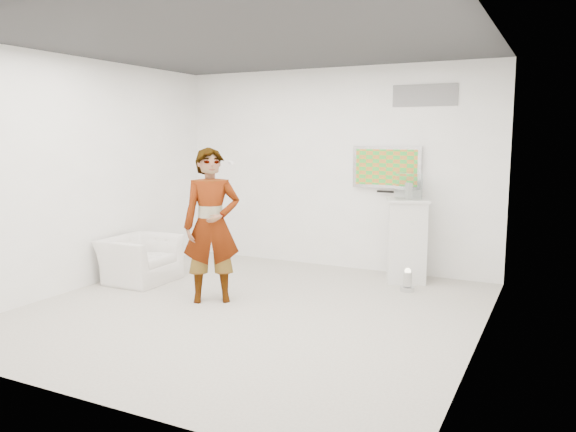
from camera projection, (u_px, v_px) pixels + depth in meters
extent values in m
cube|color=beige|center=(251.00, 310.00, 6.49)|extent=(5.00, 5.00, 0.01)
cube|color=#2B2C2E|center=(248.00, 43.00, 6.06)|extent=(5.00, 5.00, 0.01)
cube|color=white|center=(333.00, 169.00, 8.49)|extent=(5.00, 0.01, 3.00)
cube|color=white|center=(75.00, 205.00, 4.06)|extent=(5.00, 0.01, 3.00)
cube|color=white|center=(86.00, 174.00, 7.37)|extent=(0.01, 5.00, 3.00)
cube|color=white|center=(484.00, 190.00, 5.17)|extent=(0.01, 5.00, 3.00)
cube|color=silver|center=(387.00, 167.00, 8.06)|extent=(1.00, 0.08, 0.60)
cube|color=slate|center=(425.00, 95.00, 7.73)|extent=(0.90, 0.02, 0.30)
imported|color=silver|center=(212.00, 226.00, 6.73)|extent=(0.81, 0.75, 1.86)
imported|color=silver|center=(140.00, 259.00, 7.74)|extent=(0.83, 0.95, 0.62)
cube|color=silver|center=(407.00, 240.00, 7.71)|extent=(0.70, 0.70, 1.15)
cylinder|color=silver|center=(408.00, 280.00, 7.25)|extent=(0.21, 0.21, 0.29)
cube|color=silver|center=(409.00, 186.00, 7.60)|extent=(0.44, 0.44, 0.35)
cube|color=silver|center=(408.00, 191.00, 7.61)|extent=(0.13, 0.16, 0.22)
cube|color=silver|center=(231.00, 163.00, 6.80)|extent=(0.12, 0.12, 0.03)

